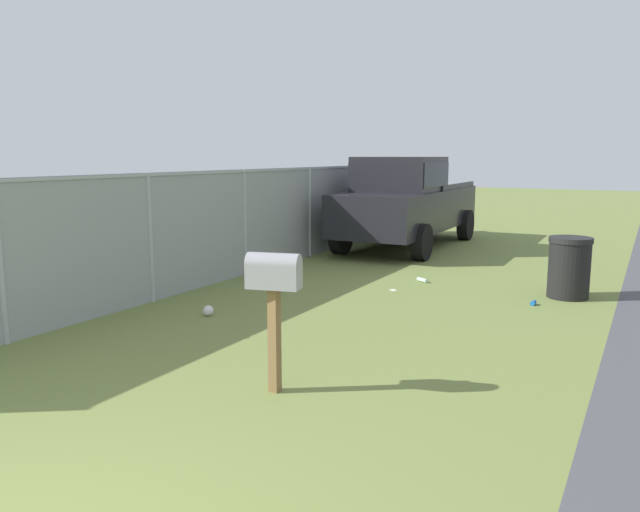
{
  "coord_description": "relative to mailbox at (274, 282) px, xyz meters",
  "views": [
    {
      "loc": [
        -1.27,
        -2.79,
        2.14
      ],
      "look_at": [
        4.71,
        0.46,
        1.02
      ],
      "focal_mm": 34.77,
      "sensor_mm": 36.0,
      "label": 1
    }
  ],
  "objects": [
    {
      "name": "fence_section",
      "position": [
        4.46,
        3.47,
        -0.01
      ],
      "size": [
        14.19,
        0.07,
        1.88
      ],
      "color": "#9EA3A8",
      "rests_on": "ground"
    },
    {
      "name": "litter_can_midfield_b",
      "position": [
        4.54,
        -1.49,
        -0.99
      ],
      "size": [
        0.12,
        0.07,
        0.07
      ],
      "primitive_type": "cylinder",
      "rotation": [
        0.0,
        1.57,
        6.22
      ],
      "color": "blue",
      "rests_on": "ground"
    },
    {
      "name": "trash_bin",
      "position": [
        5.29,
        -1.86,
        -0.56
      ],
      "size": [
        0.63,
        0.63,
        0.92
      ],
      "color": "black",
      "rests_on": "ground"
    },
    {
      "name": "pickup_truck",
      "position": [
        8.96,
        2.13,
        0.08
      ],
      "size": [
        5.35,
        2.15,
        2.09
      ],
      "rotation": [
        0.0,
        0.0,
        3.16
      ],
      "color": "black",
      "rests_on": "ground"
    },
    {
      "name": "litter_bottle_near_hydrant",
      "position": [
        5.34,
        0.45,
        -0.99
      ],
      "size": [
        0.17,
        0.23,
        0.07
      ],
      "primitive_type": "cylinder",
      "rotation": [
        0.0,
        1.57,
        1.04
      ],
      "color": "#B2D8BF",
      "rests_on": "ground"
    },
    {
      "name": "litter_bag_by_mailbox",
      "position": [
        1.84,
        2.24,
        -0.95
      ],
      "size": [
        0.14,
        0.14,
        0.14
      ],
      "primitive_type": "sphere",
      "color": "silver",
      "rests_on": "ground"
    },
    {
      "name": "litter_wrapper_far_scatter",
      "position": [
        4.51,
        0.65,
        -1.02
      ],
      "size": [
        0.14,
        0.15,
        0.01
      ],
      "primitive_type": "cube",
      "rotation": [
        0.0,
        0.0,
        3.98
      ],
      "color": "silver",
      "rests_on": "ground"
    },
    {
      "name": "mailbox",
      "position": [
        0.0,
        0.0,
        0.0
      ],
      "size": [
        0.31,
        0.51,
        1.28
      ],
      "rotation": [
        0.0,
        0.0,
        0.24
      ],
      "color": "brown",
      "rests_on": "ground"
    }
  ]
}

